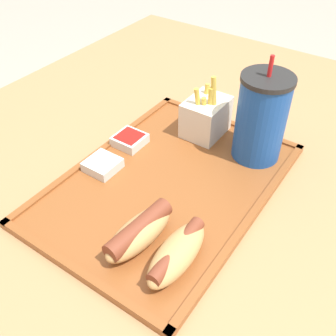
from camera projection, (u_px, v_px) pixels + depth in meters
dining_table at (183, 298)px, 0.92m from camera, size 1.23×1.07×0.75m
food_tray at (168, 184)px, 0.66m from camera, size 0.44×0.31×0.01m
soda_cup at (261, 118)px, 0.67m from camera, size 0.09×0.09×0.19m
hot_dog_far at (177, 253)px, 0.52m from camera, size 0.12×0.05×0.04m
hot_dog_near at (139, 232)px, 0.55m from camera, size 0.13×0.06×0.04m
fries_carton at (206, 116)px, 0.74m from camera, size 0.09×0.07×0.12m
sauce_cup_mayo at (103, 165)px, 0.68m from camera, size 0.05×0.05×0.02m
sauce_cup_ketchup at (130, 140)px, 0.73m from camera, size 0.05×0.05×0.02m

